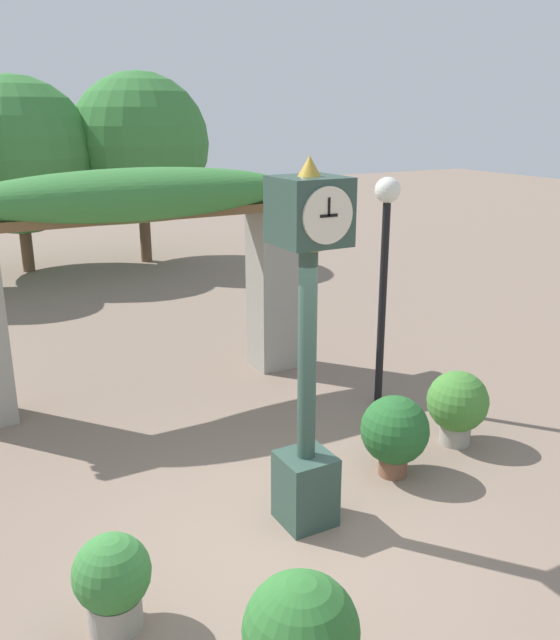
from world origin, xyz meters
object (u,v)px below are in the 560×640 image
Objects in this scene: potted_plant_near_left at (457,404)px; potted_plant_far_left at (112,580)px; pedestal_clock at (307,346)px; potted_plant_near_right at (395,432)px; potted_plant_far_right at (301,635)px; lamp_post at (385,244)px.

potted_plant_far_left is at bearing -166.90° from potted_plant_near_left.
pedestal_clock is at bearing -167.82° from potted_plant_near_left.
potted_plant_far_right is (-2.37, -2.06, 0.04)m from potted_plant_near_right.
pedestal_clock is at bearing -167.31° from potted_plant_near_right.
potted_plant_far_left is 1.55m from potted_plant_far_right.
potted_plant_near_right is (1.27, 0.29, -1.27)m from pedestal_clock.
potted_plant_far_left is at bearing 124.59° from potted_plant_far_right.
lamp_post is at bearing 47.44° from potted_plant_far_right.
potted_plant_near_right is at bearing 12.69° from pedestal_clock.
lamp_post is at bearing 39.82° from pedestal_clock.
potted_plant_near_left is 1.11m from potted_plant_near_right.
potted_plant_far_left is (-4.34, -1.01, -0.08)m from potted_plant_near_left.
potted_plant_near_left is at bearing 13.10° from potted_plant_far_left.
potted_plant_near_left is at bearing 11.57° from potted_plant_near_right.
lamp_post is at bearing 29.40° from potted_plant_far_left.
pedestal_clock reaches higher than potted_plant_near_right.
potted_plant_far_left is 5.18m from lamp_post.
potted_plant_far_right reaches higher than potted_plant_near_left.
potted_plant_near_right is at bearing 13.60° from potted_plant_far_left.
potted_plant_near_right is 3.35m from potted_plant_far_left.
lamp_post is (3.37, 3.67, 1.62)m from potted_plant_far_right.
potted_plant_far_right is at bearing -132.56° from lamp_post.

